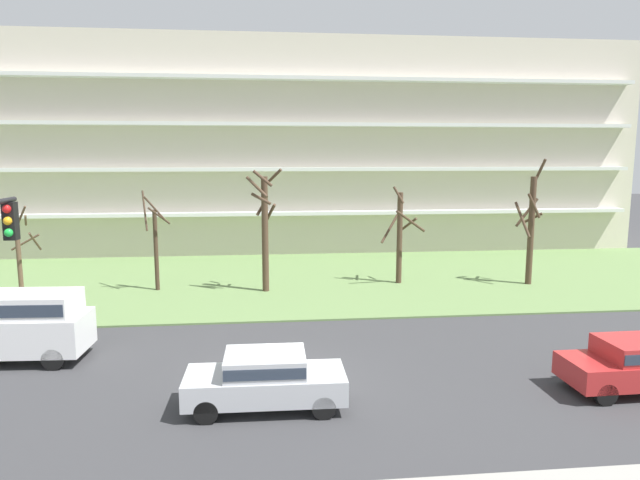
{
  "coord_description": "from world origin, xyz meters",
  "views": [
    {
      "loc": [
        -0.65,
        -16.7,
        6.92
      ],
      "look_at": [
        1.72,
        6.0,
        3.48
      ],
      "focal_mm": 31.33,
      "sensor_mm": 36.0,
      "label": 1
    }
  ],
  "objects_px": {
    "tree_right": "(400,235)",
    "tree_far_left": "(21,252)",
    "sedan_red_center_left": "(639,363)",
    "van_white_center_right": "(7,321)",
    "tree_center": "(265,227)",
    "tree_left": "(155,243)",
    "sedan_silver_near_left": "(265,378)",
    "tree_far_right": "(531,226)"
  },
  "relations": [
    {
      "from": "tree_right",
      "to": "van_white_center_right",
      "type": "height_order",
      "value": "tree_right"
    },
    {
      "from": "tree_center",
      "to": "van_white_center_right",
      "type": "bearing_deg",
      "value": -134.87
    },
    {
      "from": "tree_center",
      "to": "tree_far_right",
      "type": "bearing_deg",
      "value": 0.76
    },
    {
      "from": "tree_left",
      "to": "sedan_silver_near_left",
      "type": "height_order",
      "value": "tree_left"
    },
    {
      "from": "tree_right",
      "to": "tree_far_right",
      "type": "distance_m",
      "value": 6.96
    },
    {
      "from": "tree_right",
      "to": "tree_far_right",
      "type": "height_order",
      "value": "tree_far_right"
    },
    {
      "from": "sedan_red_center_left",
      "to": "van_white_center_right",
      "type": "relative_size",
      "value": 0.84
    },
    {
      "from": "tree_far_left",
      "to": "van_white_center_right",
      "type": "xyz_separation_m",
      "value": [
        3.25,
        -9.32,
        -0.84
      ]
    },
    {
      "from": "tree_center",
      "to": "tree_far_right",
      "type": "height_order",
      "value": "tree_far_right"
    },
    {
      "from": "tree_far_right",
      "to": "sedan_red_center_left",
      "type": "xyz_separation_m",
      "value": [
        -3.23,
        -13.48,
        -2.35
      ]
    },
    {
      "from": "tree_far_left",
      "to": "tree_left",
      "type": "relative_size",
      "value": 0.87
    },
    {
      "from": "tree_center",
      "to": "tree_far_right",
      "type": "xyz_separation_m",
      "value": [
        14.12,
        0.19,
        -0.17
      ]
    },
    {
      "from": "tree_left",
      "to": "tree_right",
      "type": "distance_m",
      "value": 12.82
    },
    {
      "from": "tree_right",
      "to": "van_white_center_right",
      "type": "xyz_separation_m",
      "value": [
        -16.0,
        -9.92,
        -1.32
      ]
    },
    {
      "from": "tree_right",
      "to": "sedan_silver_near_left",
      "type": "distance_m",
      "value": 16.29
    },
    {
      "from": "tree_right",
      "to": "sedan_red_center_left",
      "type": "distance_m",
      "value": 14.99
    },
    {
      "from": "tree_right",
      "to": "tree_left",
      "type": "bearing_deg",
      "value": -178.4
    },
    {
      "from": "tree_far_left",
      "to": "tree_center",
      "type": "distance_m",
      "value": 12.07
    },
    {
      "from": "tree_left",
      "to": "tree_far_right",
      "type": "relative_size",
      "value": 0.77
    },
    {
      "from": "tree_center",
      "to": "van_white_center_right",
      "type": "relative_size",
      "value": 1.19
    },
    {
      "from": "tree_center",
      "to": "tree_right",
      "type": "bearing_deg",
      "value": 8.82
    },
    {
      "from": "tree_left",
      "to": "tree_right",
      "type": "relative_size",
      "value": 0.97
    },
    {
      "from": "tree_right",
      "to": "tree_far_left",
      "type": "bearing_deg",
      "value": -178.21
    },
    {
      "from": "tree_left",
      "to": "van_white_center_right",
      "type": "bearing_deg",
      "value": -108.42
    },
    {
      "from": "tree_center",
      "to": "tree_left",
      "type": "bearing_deg",
      "value": 172.16
    },
    {
      "from": "tree_far_left",
      "to": "sedan_silver_near_left",
      "type": "height_order",
      "value": "tree_far_left"
    },
    {
      "from": "tree_far_right",
      "to": "sedan_red_center_left",
      "type": "bearing_deg",
      "value": -103.48
    },
    {
      "from": "tree_right",
      "to": "sedan_silver_near_left",
      "type": "height_order",
      "value": "tree_right"
    },
    {
      "from": "sedan_red_center_left",
      "to": "sedan_silver_near_left",
      "type": "bearing_deg",
      "value": 179.0
    },
    {
      "from": "tree_left",
      "to": "tree_far_right",
      "type": "distance_m",
      "value": 19.71
    },
    {
      "from": "tree_left",
      "to": "tree_center",
      "type": "height_order",
      "value": "tree_center"
    },
    {
      "from": "tree_far_left",
      "to": "van_white_center_right",
      "type": "distance_m",
      "value": 9.9
    },
    {
      "from": "tree_center",
      "to": "tree_right",
      "type": "xyz_separation_m",
      "value": [
        7.24,
        1.12,
        -0.67
      ]
    },
    {
      "from": "tree_far_left",
      "to": "tree_center",
      "type": "xyz_separation_m",
      "value": [
        12.01,
        -0.52,
        1.16
      ]
    },
    {
      "from": "tree_right",
      "to": "sedan_red_center_left",
      "type": "height_order",
      "value": "tree_right"
    },
    {
      "from": "tree_center",
      "to": "sedan_silver_near_left",
      "type": "xyz_separation_m",
      "value": [
        -0.11,
        -13.29,
        -2.52
      ]
    },
    {
      "from": "tree_center",
      "to": "sedan_silver_near_left",
      "type": "distance_m",
      "value": 13.53
    },
    {
      "from": "tree_far_left",
      "to": "sedan_red_center_left",
      "type": "relative_size",
      "value": 1.02
    },
    {
      "from": "tree_far_left",
      "to": "van_white_center_right",
      "type": "bearing_deg",
      "value": -70.76
    },
    {
      "from": "tree_far_left",
      "to": "tree_left",
      "type": "xyz_separation_m",
      "value": [
        6.44,
        0.24,
        0.28
      ]
    },
    {
      "from": "sedan_silver_near_left",
      "to": "tree_far_right",
      "type": "bearing_deg",
      "value": 44.3
    },
    {
      "from": "sedan_red_center_left",
      "to": "tree_far_right",
      "type": "bearing_deg",
      "value": 75.52
    }
  ]
}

